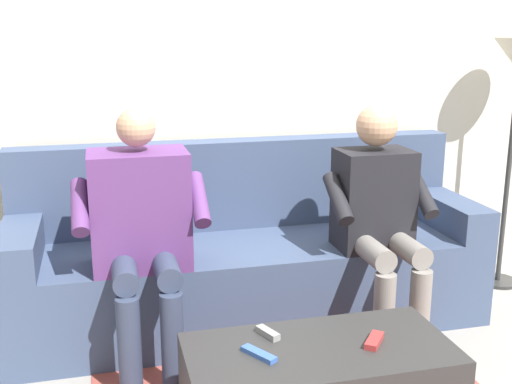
% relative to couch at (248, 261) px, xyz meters
% --- Properties ---
extents(back_wall, '(5.10, 0.06, 2.44)m').
position_rel_couch_xyz_m(back_wall, '(0.00, -0.41, 0.90)').
color(back_wall, beige).
rests_on(back_wall, ground).
extents(couch, '(2.44, 0.72, 0.94)m').
position_rel_couch_xyz_m(couch, '(0.00, 0.00, 0.00)').
color(couch, '#3D4C6B').
rests_on(couch, ground).
extents(person_left_seated, '(0.51, 0.54, 1.17)m').
position_rel_couch_xyz_m(person_left_seated, '(-0.57, 0.35, 0.34)').
color(person_left_seated, black).
rests_on(person_left_seated, ground).
extents(person_right_seated, '(0.60, 0.56, 1.19)m').
position_rel_couch_xyz_m(person_right_seated, '(0.57, 0.32, 0.36)').
color(person_right_seated, '#5B3370').
rests_on(person_right_seated, ground).
extents(remote_red, '(0.11, 0.13, 0.02)m').
position_rel_couch_xyz_m(remote_red, '(-0.20, 1.14, 0.09)').
color(remote_red, '#B73333').
rests_on(remote_red, coffee_table).
extents(remote_blue, '(0.11, 0.14, 0.02)m').
position_rel_couch_xyz_m(remote_blue, '(0.23, 1.13, 0.09)').
color(remote_blue, '#3860B7').
rests_on(remote_blue, coffee_table).
extents(remote_gray, '(0.07, 0.12, 0.03)m').
position_rel_couch_xyz_m(remote_gray, '(0.16, 0.99, 0.09)').
color(remote_gray, gray).
rests_on(remote_gray, coffee_table).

